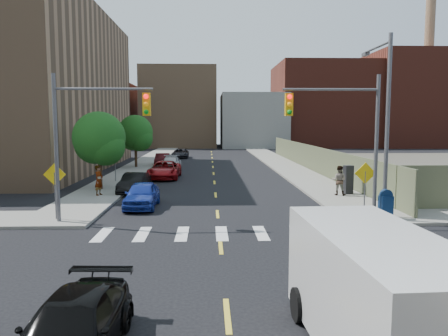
{
  "coord_description": "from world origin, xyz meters",
  "views": [
    {
      "loc": [
        -0.45,
        -14.4,
        4.79
      ],
      "look_at": [
        0.48,
        12.01,
        2.0
      ],
      "focal_mm": 35.0,
      "sensor_mm": 36.0,
      "label": 1
    }
  ],
  "objects": [
    {
      "name": "parked_car_maroon",
      "position": [
        -5.5,
        33.16,
        0.69
      ],
      "size": [
        1.57,
        4.22,
        1.38
      ],
      "primitive_type": "imported",
      "rotation": [
        0.0,
        0.0,
        0.03
      ],
      "color": "#3D0C0F",
      "rests_on": "ground"
    },
    {
      "name": "payphone",
      "position": [
        8.59,
        13.32,
        1.07
      ],
      "size": [
        0.63,
        0.55,
        1.85
      ],
      "primitive_type": "cube",
      "rotation": [
        0.0,
        0.0,
        0.21
      ],
      "color": "black",
      "rests_on": "sidewalk_ne"
    },
    {
      "name": "parked_car_grey",
      "position": [
        -4.2,
        43.91,
        0.62
      ],
      "size": [
        2.07,
        4.45,
        1.23
      ],
      "primitive_type": "imported",
      "rotation": [
        0.0,
        0.0,
        0.01
      ],
      "color": "black",
      "rests_on": "ground"
    },
    {
      "name": "parked_car_red",
      "position": [
        -4.2,
        22.6,
        0.74
      ],
      "size": [
        2.6,
        5.41,
        1.49
      ],
      "primitive_type": "imported",
      "rotation": [
        0.0,
        0.0,
        -0.02
      ],
      "color": "maroon",
      "rests_on": "ground"
    },
    {
      "name": "bg_bldg_west",
      "position": [
        -22.0,
        70.0,
        6.0
      ],
      "size": [
        14.0,
        18.0,
        12.0
      ],
      "primitive_type": "cube",
      "color": "#592319",
      "rests_on": "ground"
    },
    {
      "name": "warn_sign_midwest",
      "position": [
        -7.8,
        20.0,
        1.99
      ],
      "size": [
        1.06,
        0.06,
        2.83
      ],
      "color": "#59595E",
      "rests_on": "ground"
    },
    {
      "name": "warn_sign_ne",
      "position": [
        7.2,
        6.5,
        1.99
      ],
      "size": [
        1.06,
        0.06,
        2.83
      ],
      "color": "#59595E",
      "rests_on": "ground"
    },
    {
      "name": "signal_nw",
      "position": [
        -5.98,
        6.0,
        4.53
      ],
      "size": [
        4.59,
        0.3,
        7.0
      ],
      "color": "#59595E",
      "rests_on": "ground"
    },
    {
      "name": "pedestrian_west",
      "position": [
        -7.44,
        13.34,
        1.1
      ],
      "size": [
        0.64,
        0.8,
        1.9
      ],
      "primitive_type": "imported",
      "rotation": [
        0.0,
        0.0,
        1.28
      ],
      "color": "gray",
      "rests_on": "sidewalk_nw"
    },
    {
      "name": "parked_car_blue",
      "position": [
        -4.2,
        9.93,
        0.72
      ],
      "size": [
        1.73,
        4.23,
        1.44
      ],
      "primitive_type": "imported",
      "rotation": [
        0.0,
        0.0,
        -0.01
      ],
      "color": "#1C339A",
      "rests_on": "ground"
    },
    {
      "name": "pedestrian_east",
      "position": [
        7.84,
        12.83,
        1.09
      ],
      "size": [
        1.13,
        1.03,
        1.88
      ],
      "primitive_type": "imported",
      "rotation": [
        0.0,
        0.0,
        2.71
      ],
      "color": "gray",
      "rests_on": "sidewalk_ne"
    },
    {
      "name": "sidewalk_ne",
      "position": [
        7.75,
        41.5,
        0.07
      ],
      "size": [
        3.5,
        73.0,
        0.15
      ],
      "primitive_type": "cube",
      "color": "gray",
      "rests_on": "ground"
    },
    {
      "name": "bg_bldg_east",
      "position": [
        22.0,
        72.0,
        8.0
      ],
      "size": [
        18.0,
        18.0,
        16.0
      ],
      "primitive_type": "cube",
      "color": "#592319",
      "rests_on": "ground"
    },
    {
      "name": "ground",
      "position": [
        0.0,
        0.0,
        0.0
      ],
      "size": [
        160.0,
        160.0,
        0.0
      ],
      "primitive_type": "plane",
      "color": "black",
      "rests_on": "ground"
    },
    {
      "name": "black_sedan",
      "position": [
        -3.2,
        -5.98,
        0.64
      ],
      "size": [
        2.03,
        4.53,
        1.29
      ],
      "primitive_type": "imported",
      "rotation": [
        0.0,
        0.0,
        -0.05
      ],
      "color": "black",
      "rests_on": "ground"
    },
    {
      "name": "tree_west_far",
      "position": [
        -8.0,
        31.05,
        3.48
      ],
      "size": [
        3.66,
        3.64,
        5.52
      ],
      "color": "#332114",
      "rests_on": "ground"
    },
    {
      "name": "fence_north",
      "position": [
        9.6,
        28.0,
        1.25
      ],
      "size": [
        0.12,
        44.0,
        2.5
      ],
      "primitive_type": "cube",
      "color": "#626547",
      "rests_on": "ground"
    },
    {
      "name": "bg_bldg_fareast",
      "position": [
        38.0,
        70.0,
        9.0
      ],
      "size": [
        14.0,
        16.0,
        18.0
      ],
      "primitive_type": "cube",
      "color": "#592319",
      "rests_on": "ground"
    },
    {
      "name": "warn_sign_nw",
      "position": [
        -7.8,
        6.5,
        1.99
      ],
      "size": [
        1.06,
        0.06,
        2.83
      ],
      "color": "#59595E",
      "rests_on": "ground"
    },
    {
      "name": "mailbox",
      "position": [
        8.07,
        6.0,
        0.84
      ],
      "size": [
        0.63,
        0.5,
        1.43
      ],
      "rotation": [
        0.0,
        0.0,
        0.1
      ],
      "color": "navy",
      "rests_on": "sidewalk_ne"
    },
    {
      "name": "cargo_van",
      "position": [
        2.88,
        -5.99,
        1.39
      ],
      "size": [
        2.62,
        5.86,
        2.64
      ],
      "rotation": [
        0.0,
        0.0,
        0.04
      ],
      "color": "silver",
      "rests_on": "ground"
    },
    {
      "name": "bg_bldg_midwest",
      "position": [
        -6.0,
        72.0,
        7.5
      ],
      "size": [
        14.0,
        16.0,
        15.0
      ],
      "primitive_type": "cube",
      "color": "#8C6B4C",
      "rests_on": "ground"
    },
    {
      "name": "smokestack",
      "position": [
        42.0,
        70.0,
        14.0
      ],
      "size": [
        1.8,
        1.8,
        28.0
      ],
      "primitive_type": "cylinder",
      "color": "#8C6B4C",
      "rests_on": "ground"
    },
    {
      "name": "bg_bldg_center",
      "position": [
        8.0,
        70.0,
        5.0
      ],
      "size": [
        12.0,
        16.0,
        10.0
      ],
      "primitive_type": "cube",
      "color": "gray",
      "rests_on": "ground"
    },
    {
      "name": "tree_west_near",
      "position": [
        -8.0,
        16.05,
        3.48
      ],
      "size": [
        3.66,
        3.64,
        5.52
      ],
      "color": "#332114",
      "rests_on": "ground"
    },
    {
      "name": "signal_ne",
      "position": [
        5.98,
        6.0,
        4.53
      ],
      "size": [
        4.59,
        0.3,
        7.0
      ],
      "color": "#59595E",
      "rests_on": "ground"
    },
    {
      "name": "parked_car_black",
      "position": [
        -5.5,
        15.12,
        0.67
      ],
      "size": [
        1.81,
        4.2,
        1.34
      ],
      "primitive_type": "imported",
      "rotation": [
        0.0,
        0.0,
        -0.1
      ],
      "color": "black",
      "rests_on": "ground"
    },
    {
      "name": "parked_car_white",
      "position": [
        -4.2,
        28.41,
        0.73
      ],
      "size": [
        1.72,
        4.26,
        1.45
      ],
      "primitive_type": "imported",
      "rotation": [
        0.0,
        0.0,
        0.0
      ],
      "color": "silver",
      "rests_on": "ground"
    },
    {
      "name": "parked_car_silver",
      "position": [
        -4.2,
        29.32,
        0.69
      ],
      "size": [
        2.21,
        4.87,
        1.38
      ],
      "primitive_type": "imported",
      "rotation": [
        0.0,
        0.0,
        0.06
      ],
      "color": "#979A9E",
      "rests_on": "ground"
    },
    {
      "name": "sidewalk_nw",
      "position": [
        -7.75,
        41.5,
        0.07
      ],
      "size": [
        3.5,
        73.0,
        0.15
      ],
      "primitive_type": "cube",
      "color": "gray",
      "rests_on": "ground"
    },
    {
      "name": "streetlight_ne",
      "position": [
        8.2,
        6.9,
        5.22
      ],
      "size": [
        0.25,
        3.7,
        9.0
      ],
      "color": "#59595E",
      "rests_on": "ground"
    }
  ]
}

